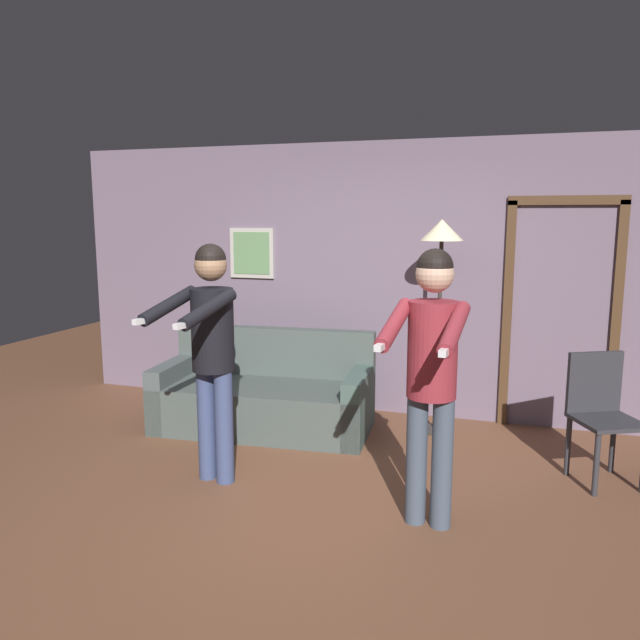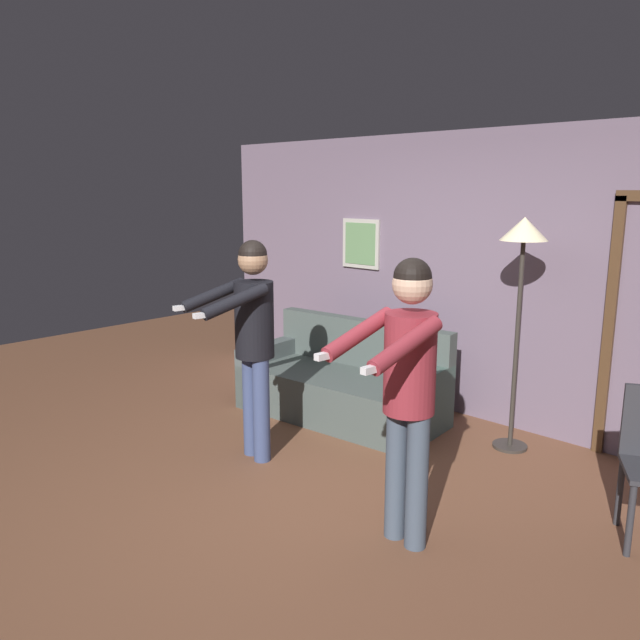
% 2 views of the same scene
% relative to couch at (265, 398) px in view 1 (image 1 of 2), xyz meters
% --- Properties ---
extents(ground_plane, '(12.00, 12.00, 0.00)m').
position_rel_couch_xyz_m(ground_plane, '(0.83, -1.38, -0.28)').
color(ground_plane, brown).
extents(back_wall_assembly, '(6.40, 0.10, 2.60)m').
position_rel_couch_xyz_m(back_wall_assembly, '(0.85, 0.84, 1.02)').
color(back_wall_assembly, slate).
rests_on(back_wall_assembly, ground_plane).
extents(couch, '(1.97, 1.01, 0.87)m').
position_rel_couch_xyz_m(couch, '(0.00, 0.00, 0.00)').
color(couch, '#46504C').
rests_on(couch, ground_plane).
extents(torchiere_lamp, '(0.37, 0.37, 1.88)m').
position_rel_couch_xyz_m(torchiere_lamp, '(1.49, 0.39, 1.32)').
color(torchiere_lamp, '#332D28').
rests_on(torchiere_lamp, ground_plane).
extents(person_standing_left, '(0.52, 0.75, 1.72)m').
position_rel_couch_xyz_m(person_standing_left, '(0.11, -1.18, 0.77)').
color(person_standing_left, '#3B4872').
rests_on(person_standing_left, ground_plane).
extents(person_standing_right, '(0.47, 0.73, 1.72)m').
position_rel_couch_xyz_m(person_standing_right, '(1.67, -1.36, 0.77)').
color(person_standing_right, '#424F5F').
rests_on(person_standing_right, ground_plane).
extents(dining_chair_distant, '(0.56, 0.56, 0.93)m').
position_rel_couch_xyz_m(dining_chair_distant, '(2.75, -0.27, 0.25)').
color(dining_chair_distant, '#2D2D33').
rests_on(dining_chair_distant, ground_plane).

